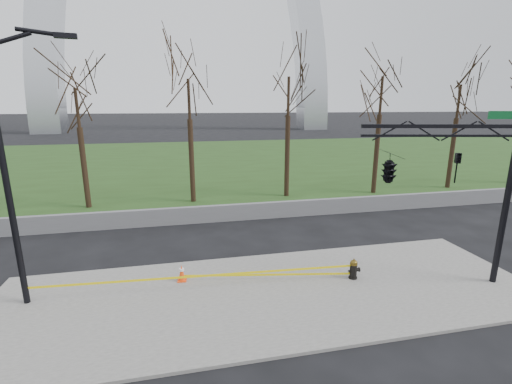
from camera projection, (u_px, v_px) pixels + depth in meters
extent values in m
plane|color=black|center=(272.00, 295.00, 11.77)|extent=(500.00, 500.00, 0.00)
cube|color=slate|center=(272.00, 294.00, 11.76)|extent=(18.00, 6.00, 0.10)
cube|color=#223D16|center=(205.00, 160.00, 40.21)|extent=(120.00, 40.00, 0.06)
cube|color=#59595B|center=(234.00, 212.00, 19.25)|extent=(60.00, 0.30, 0.90)
cylinder|color=black|center=(353.00, 277.00, 12.71)|extent=(0.30, 0.30, 0.05)
cylinder|color=black|center=(353.00, 271.00, 12.65)|extent=(0.23, 0.23, 0.54)
cylinder|color=black|center=(358.00, 270.00, 12.67)|extent=(0.18, 0.15, 0.14)
cylinder|color=black|center=(350.00, 271.00, 12.62)|extent=(0.09, 0.09, 0.09)
cylinder|color=brown|center=(354.00, 264.00, 12.58)|extent=(0.27, 0.27, 0.05)
ellipsoid|color=brown|center=(354.00, 262.00, 12.57)|extent=(0.25, 0.25, 0.19)
cylinder|color=brown|center=(354.00, 260.00, 12.54)|extent=(0.05, 0.05, 0.07)
cube|color=#FE430D|center=(182.00, 280.00, 12.53)|extent=(0.33, 0.33, 0.03)
cone|color=#FE430D|center=(182.00, 272.00, 12.45)|extent=(0.24, 0.24, 0.57)
cylinder|color=white|center=(182.00, 270.00, 12.43)|extent=(0.18, 0.18, 0.09)
cylinder|color=black|center=(6.00, 182.00, 10.22)|extent=(0.18, 0.18, 8.00)
cylinder|color=black|center=(6.00, 40.00, 9.48)|extent=(1.27, 0.31, 0.56)
cylinder|color=black|center=(41.00, 32.00, 9.72)|extent=(1.21, 0.30, 0.22)
cube|color=black|center=(65.00, 36.00, 9.94)|extent=(0.63, 0.31, 0.14)
cylinder|color=black|center=(507.00, 202.00, 11.79)|extent=(0.20, 0.20, 6.00)
cube|color=black|center=(440.00, 126.00, 11.23)|extent=(4.89, 1.27, 0.12)
cube|color=black|center=(439.00, 136.00, 11.30)|extent=(4.88, 1.23, 0.08)
cube|color=#0C5926|center=(503.00, 115.00, 11.11)|extent=(0.88, 0.25, 0.25)
imported|color=black|center=(457.00, 168.00, 11.54)|extent=(0.21, 0.23, 1.00)
imported|color=black|center=(389.00, 168.00, 11.59)|extent=(1.09, 2.54, 1.00)
cube|color=yellow|center=(200.00, 276.00, 11.82)|extent=(10.82, 0.71, 0.08)
cube|color=yellow|center=(268.00, 275.00, 12.58)|extent=(6.01, 1.12, 0.08)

